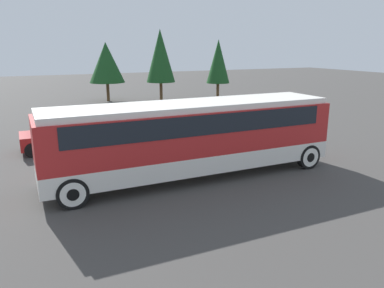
# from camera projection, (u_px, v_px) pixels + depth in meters

# --- Properties ---
(ground_plane) EXTENTS (120.00, 120.00, 0.00)m
(ground_plane) POSITION_uv_depth(u_px,v_px,m) (192.00, 176.00, 15.00)
(ground_plane) COLOR #423F3D
(tour_bus) EXTENTS (11.50, 2.65, 2.97)m
(tour_bus) POSITION_uv_depth(u_px,v_px,m) (194.00, 132.00, 14.59)
(tour_bus) COLOR silver
(tour_bus) RESTS_ON ground_plane
(parked_car_near) EXTENTS (4.07, 1.94, 1.32)m
(parked_car_near) POSITION_uv_depth(u_px,v_px,m) (196.00, 118.00, 23.42)
(parked_car_near) COLOR silver
(parked_car_near) RESTS_ON ground_plane
(parked_car_mid) EXTENTS (4.64, 1.98, 1.50)m
(parked_car_mid) POSITION_uv_depth(u_px,v_px,m) (69.00, 134.00, 18.85)
(parked_car_mid) COLOR maroon
(parked_car_mid) RESTS_ON ground_plane
(tree_left) EXTENTS (2.67, 2.67, 6.61)m
(tree_left) POSITION_uv_depth(u_px,v_px,m) (160.00, 56.00, 34.54)
(tree_left) COLOR brown
(tree_left) RESTS_ON ground_plane
(tree_center) EXTENTS (3.27, 3.27, 5.44)m
(tree_center) POSITION_uv_depth(u_px,v_px,m) (106.00, 63.00, 34.71)
(tree_center) COLOR brown
(tree_center) RESTS_ON ground_plane
(tree_right) EXTENTS (2.24, 2.24, 5.70)m
(tree_right) POSITION_uv_depth(u_px,v_px,m) (218.00, 62.00, 35.95)
(tree_right) COLOR brown
(tree_right) RESTS_ON ground_plane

